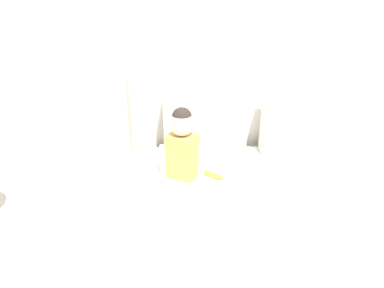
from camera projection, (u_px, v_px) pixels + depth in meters
The scene contains 8 objects.
ground_plane at pixel (201, 225), 2.93m from camera, with size 12.00×12.00×0.00m, color #B2ADA3.
back_wall at pixel (199, 57), 2.96m from camera, with size 5.65×0.10×2.23m, color silver.
couch at pixel (201, 202), 2.84m from camera, with size 2.45×0.92×0.42m.
throw_pillow_left at pixel (97, 120), 2.92m from camera, with size 0.48×0.16×0.56m, color #C1B29E.
throw_pillow_center at pixel (200, 123), 2.95m from camera, with size 0.53×0.16×0.50m, color silver.
throw_pillow_right at pixel (300, 125), 2.98m from camera, with size 0.57×0.16×0.45m, color silver.
toddler at pixel (182, 142), 2.63m from camera, with size 0.30×0.22×0.51m.
banana at pixel (213, 175), 2.72m from camera, with size 0.17×0.04×0.04m, color yellow.
Camera 1 is at (-0.12, -2.36, 1.84)m, focal length 36.93 mm.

